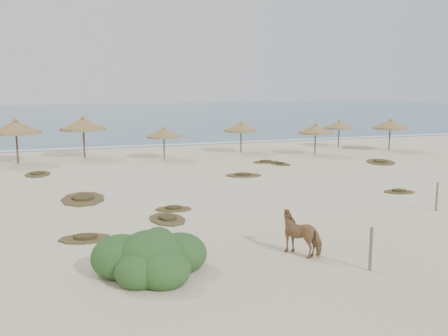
{
  "coord_description": "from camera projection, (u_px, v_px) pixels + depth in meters",
  "views": [
    {
      "loc": [
        -6.92,
        -18.04,
        5.41
      ],
      "look_at": [
        0.89,
        5.0,
        1.32
      ],
      "focal_mm": 40.0,
      "sensor_mm": 36.0,
      "label": 1
    }
  ],
  "objects": [
    {
      "name": "scrub_7",
      "position": [
        266.0,
        162.0,
        34.91
      ],
      "size": [
        2.02,
        1.39,
        0.16
      ],
      "rotation": [
        0.0,
        0.0,
        3.07
      ],
      "color": "brown",
      "rests_on": "ground"
    },
    {
      "name": "scrub_4",
      "position": [
        399.0,
        191.0,
        25.26
      ],
      "size": [
        1.8,
        1.43,
        0.16
      ],
      "rotation": [
        0.0,
        0.0,
        2.84
      ],
      "color": "brown",
      "rests_on": "ground"
    },
    {
      "name": "foam_line",
      "position": [
        139.0,
        146.0,
        44.22
      ],
      "size": [
        70.0,
        0.6,
        0.01
      ],
      "primitive_type": "cube",
      "color": "white",
      "rests_on": "ground"
    },
    {
      "name": "fence_post_near",
      "position": [
        371.0,
        249.0,
        14.58
      ],
      "size": [
        0.12,
        0.12,
        1.31
      ],
      "primitive_type": "cylinder",
      "rotation": [
        0.0,
        0.0,
        0.27
      ],
      "color": "#6E6652",
      "rests_on": "ground"
    },
    {
      "name": "scrub_10",
      "position": [
        280.0,
        164.0,
        34.04
      ],
      "size": [
        1.54,
        1.88,
        0.16
      ],
      "rotation": [
        0.0,
        0.0,
        1.92
      ],
      "color": "brown",
      "rests_on": "ground"
    },
    {
      "name": "fence_post_far",
      "position": [
        437.0,
        197.0,
        21.5
      ],
      "size": [
        0.12,
        0.12,
        1.26
      ],
      "primitive_type": "cylinder",
      "rotation": [
        0.0,
        0.0,
        0.4
      ],
      "color": "#6E6652",
      "rests_on": "ground"
    },
    {
      "name": "horse",
      "position": [
        302.0,
        233.0,
        16.03
      ],
      "size": [
        1.47,
        1.77,
        1.37
      ],
      "primitive_type": "imported",
      "rotation": [
        0.0,
        0.0,
        3.69
      ],
      "color": "#997645",
      "rests_on": "ground"
    },
    {
      "name": "scrub_6",
      "position": [
        38.0,
        174.0,
        30.18
      ],
      "size": [
        1.67,
        2.41,
        0.16
      ],
      "rotation": [
        0.0,
        0.0,
        1.49
      ],
      "color": "brown",
      "rests_on": "ground"
    },
    {
      "name": "palapa_2",
      "position": [
        83.0,
        125.0,
        36.69
      ],
      "size": [
        3.74,
        3.74,
        3.17
      ],
      "rotation": [
        0.0,
        0.0,
        -0.11
      ],
      "color": "brown",
      "rests_on": "ground"
    },
    {
      "name": "scrub_9",
      "position": [
        167.0,
        219.0,
        20.12
      ],
      "size": [
        1.63,
        2.28,
        0.16
      ],
      "rotation": [
        0.0,
        0.0,
        1.69
      ],
      "color": "brown",
      "rests_on": "ground"
    },
    {
      "name": "scrub_1",
      "position": [
        83.0,
        198.0,
        23.7
      ],
      "size": [
        2.22,
        3.25,
        0.16
      ],
      "rotation": [
        0.0,
        0.0,
        1.51
      ],
      "color": "brown",
      "rests_on": "ground"
    },
    {
      "name": "palapa_7",
      "position": [
        390.0,
        125.0,
        41.06
      ],
      "size": [
        3.76,
        3.76,
        2.7
      ],
      "rotation": [
        0.0,
        0.0,
        0.39
      ],
      "color": "brown",
      "rests_on": "ground"
    },
    {
      "name": "scrub_2",
      "position": [
        173.0,
        209.0,
        21.76
      ],
      "size": [
        1.78,
        1.37,
        0.16
      ],
      "rotation": [
        0.0,
        0.0,
        2.91
      ],
      "color": "brown",
      "rests_on": "ground"
    },
    {
      "name": "palapa_3",
      "position": [
        164.0,
        134.0,
        36.21
      ],
      "size": [
        2.76,
        2.76,
        2.42
      ],
      "rotation": [
        0.0,
        0.0,
        -0.07
      ],
      "color": "brown",
      "rests_on": "ground"
    },
    {
      "name": "scrub_3",
      "position": [
        243.0,
        175.0,
        29.83
      ],
      "size": [
        2.45,
        1.9,
        0.16
      ],
      "rotation": [
        0.0,
        0.0,
        2.89
      ],
      "color": "brown",
      "rests_on": "ground"
    },
    {
      "name": "palapa_1",
      "position": [
        16.0,
        128.0,
        33.97
      ],
      "size": [
        3.7,
        3.7,
        3.19
      ],
      "rotation": [
        0.0,
        0.0,
        0.09
      ],
      "color": "brown",
      "rests_on": "ground"
    },
    {
      "name": "palapa_4",
      "position": [
        241.0,
        128.0,
        39.74
      ],
      "size": [
        3.61,
        3.61,
        2.58
      ],
      "rotation": [
        0.0,
        0.0,
        -0.4
      ],
      "color": "brown",
      "rests_on": "ground"
    },
    {
      "name": "bush",
      "position": [
        152.0,
        258.0,
        14.27
      ],
      "size": [
        3.38,
        2.98,
        1.52
      ],
      "rotation": [
        0.0,
        0.0,
        0.18
      ],
      "color": "#2F5424",
      "rests_on": "ground"
    },
    {
      "name": "scrub_11",
      "position": [
        85.0,
        238.0,
        17.59
      ],
      "size": [
        2.03,
        1.49,
        0.16
      ],
      "rotation": [
        0.0,
        0.0,
        2.99
      ],
      "color": "brown",
      "rests_on": "ground"
    },
    {
      "name": "ground",
      "position": [
        243.0,
        221.0,
        19.94
      ],
      "size": [
        160.0,
        160.0,
        0.0
      ],
      "primitive_type": "plane",
      "color": "beige",
      "rests_on": "ground"
    },
    {
      "name": "palapa_6",
      "position": [
        339.0,
        125.0,
        43.25
      ],
      "size": [
        3.36,
        3.36,
        2.44
      ],
      "rotation": [
        0.0,
        0.0,
        -0.36
      ],
      "color": "brown",
      "rests_on": "ground"
    },
    {
      "name": "palapa_5",
      "position": [
        316.0,
        130.0,
        38.39
      ],
      "size": [
        3.59,
        3.59,
        2.54
      ],
      "rotation": [
        0.0,
        0.0,
        -0.43
      ],
      "color": "brown",
      "rests_on": "ground"
    },
    {
      "name": "ocean",
      "position": [
        95.0,
        115.0,
        89.99
      ],
      "size": [
        200.0,
        100.0,
        0.01
      ],
      "primitive_type": "cube",
      "color": "#2B5F82",
      "rests_on": "ground"
    },
    {
      "name": "scrub_5",
      "position": [
        381.0,
        162.0,
        34.96
      ],
      "size": [
        3.02,
        3.51,
        0.16
      ],
      "rotation": [
        0.0,
        0.0,
        1.13
      ],
      "color": "brown",
      "rests_on": "ground"
    }
  ]
}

